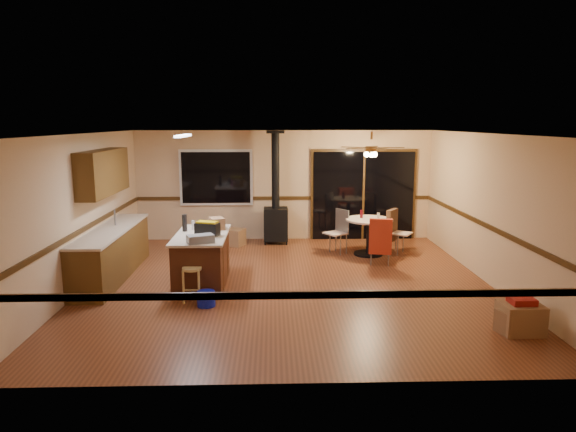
{
  "coord_description": "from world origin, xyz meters",
  "views": [
    {
      "loc": [
        -0.28,
        -8.64,
        2.8
      ],
      "look_at": [
        0.0,
        0.3,
        1.15
      ],
      "focal_mm": 32.0,
      "sensor_mm": 36.0,
      "label": 1
    }
  ],
  "objects_px": {
    "wood_stove": "(276,212)",
    "box_corner_b": "(514,322)",
    "chair_left": "(339,226)",
    "box_corner_a": "(520,318)",
    "bar_stool": "(192,284)",
    "blue_bucket": "(206,299)",
    "toolbox_black": "(207,229)",
    "box_under_window": "(233,237)",
    "toolbox_grey": "(200,239)",
    "dining_table": "(369,230)",
    "kitchen_island": "(202,259)",
    "chair_near": "(381,236)",
    "chair_right": "(393,226)"
  },
  "relations": [
    {
      "from": "dining_table",
      "to": "kitchen_island",
      "type": "bearing_deg",
      "value": -149.48
    },
    {
      "from": "toolbox_grey",
      "to": "box_corner_a",
      "type": "height_order",
      "value": "toolbox_grey"
    },
    {
      "from": "bar_stool",
      "to": "box_corner_a",
      "type": "distance_m",
      "value": 4.79
    },
    {
      "from": "toolbox_grey",
      "to": "box_under_window",
      "type": "distance_m",
      "value": 3.6
    },
    {
      "from": "blue_bucket",
      "to": "chair_left",
      "type": "bearing_deg",
      "value": 52.18
    },
    {
      "from": "dining_table",
      "to": "chair_right",
      "type": "xyz_separation_m",
      "value": [
        0.55,
        0.15,
        0.06
      ]
    },
    {
      "from": "chair_near",
      "to": "wood_stove",
      "type": "bearing_deg",
      "value": 135.35
    },
    {
      "from": "chair_near",
      "to": "chair_right",
      "type": "xyz_separation_m",
      "value": [
        0.49,
        1.03,
        0.0
      ]
    },
    {
      "from": "wood_stove",
      "to": "chair_left",
      "type": "xyz_separation_m",
      "value": [
        1.35,
        -0.96,
        -0.14
      ]
    },
    {
      "from": "toolbox_black",
      "to": "bar_stool",
      "type": "bearing_deg",
      "value": -102.96
    },
    {
      "from": "kitchen_island",
      "to": "box_corner_a",
      "type": "xyz_separation_m",
      "value": [
        4.55,
        -2.22,
        -0.25
      ]
    },
    {
      "from": "wood_stove",
      "to": "box_corner_a",
      "type": "xyz_separation_m",
      "value": [
        3.25,
        -5.27,
        -0.53
      ]
    },
    {
      "from": "chair_left",
      "to": "chair_near",
      "type": "xyz_separation_m",
      "value": [
        0.68,
        -1.04,
        0.01
      ]
    },
    {
      "from": "bar_stool",
      "to": "blue_bucket",
      "type": "xyz_separation_m",
      "value": [
        0.24,
        -0.23,
        -0.16
      ]
    },
    {
      "from": "toolbox_grey",
      "to": "box_corner_b",
      "type": "xyz_separation_m",
      "value": [
        4.37,
        -1.59,
        -0.81
      ]
    },
    {
      "from": "chair_right",
      "to": "box_corner_b",
      "type": "relative_size",
      "value": 1.81
    },
    {
      "from": "toolbox_black",
      "to": "box_under_window",
      "type": "relative_size",
      "value": 0.82
    },
    {
      "from": "toolbox_black",
      "to": "bar_stool",
      "type": "height_order",
      "value": "toolbox_black"
    },
    {
      "from": "toolbox_grey",
      "to": "dining_table",
      "type": "height_order",
      "value": "toolbox_grey"
    },
    {
      "from": "toolbox_black",
      "to": "chair_left",
      "type": "distance_m",
      "value": 3.39
    },
    {
      "from": "chair_near",
      "to": "box_corner_a",
      "type": "bearing_deg",
      "value": -69.47
    },
    {
      "from": "toolbox_black",
      "to": "dining_table",
      "type": "distance_m",
      "value": 3.78
    },
    {
      "from": "toolbox_grey",
      "to": "chair_right",
      "type": "relative_size",
      "value": 0.59
    },
    {
      "from": "chair_left",
      "to": "box_corner_a",
      "type": "bearing_deg",
      "value": -66.21
    },
    {
      "from": "chair_right",
      "to": "box_corner_a",
      "type": "bearing_deg",
      "value": -80.29
    },
    {
      "from": "bar_stool",
      "to": "chair_right",
      "type": "relative_size",
      "value": 0.79
    },
    {
      "from": "toolbox_black",
      "to": "bar_stool",
      "type": "distance_m",
      "value": 1.04
    },
    {
      "from": "wood_stove",
      "to": "chair_left",
      "type": "distance_m",
      "value": 1.67
    },
    {
      "from": "wood_stove",
      "to": "toolbox_black",
      "type": "relative_size",
      "value": 6.41
    },
    {
      "from": "chair_left",
      "to": "box_corner_a",
      "type": "height_order",
      "value": "chair_left"
    },
    {
      "from": "blue_bucket",
      "to": "box_corner_a",
      "type": "relative_size",
      "value": 0.53
    },
    {
      "from": "kitchen_island",
      "to": "wood_stove",
      "type": "bearing_deg",
      "value": 66.91
    },
    {
      "from": "wood_stove",
      "to": "toolbox_black",
      "type": "height_order",
      "value": "wood_stove"
    },
    {
      "from": "blue_bucket",
      "to": "toolbox_grey",
      "type": "bearing_deg",
      "value": 105.52
    },
    {
      "from": "box_under_window",
      "to": "bar_stool",
      "type": "bearing_deg",
      "value": -95.62
    },
    {
      "from": "toolbox_black",
      "to": "dining_table",
      "type": "bearing_deg",
      "value": 33.11
    },
    {
      "from": "kitchen_island",
      "to": "chair_right",
      "type": "bearing_deg",
      "value": 28.57
    },
    {
      "from": "blue_bucket",
      "to": "chair_right",
      "type": "relative_size",
      "value": 0.4
    },
    {
      "from": "wood_stove",
      "to": "box_corner_b",
      "type": "relative_size",
      "value": 6.5
    },
    {
      "from": "box_under_window",
      "to": "box_corner_b",
      "type": "bearing_deg",
      "value": -51.04
    },
    {
      "from": "chair_right",
      "to": "box_corner_b",
      "type": "bearing_deg",
      "value": -81.64
    },
    {
      "from": "kitchen_island",
      "to": "box_corner_a",
      "type": "height_order",
      "value": "kitchen_island"
    },
    {
      "from": "chair_near",
      "to": "box_corner_a",
      "type": "relative_size",
      "value": 1.32
    },
    {
      "from": "wood_stove",
      "to": "box_under_window",
      "type": "relative_size",
      "value": 5.28
    },
    {
      "from": "kitchen_island",
      "to": "chair_left",
      "type": "relative_size",
      "value": 3.0
    },
    {
      "from": "kitchen_island",
      "to": "toolbox_black",
      "type": "distance_m",
      "value": 0.58
    },
    {
      "from": "toolbox_grey",
      "to": "chair_near",
      "type": "xyz_separation_m",
      "value": [
        3.25,
        1.69,
        -0.37
      ]
    },
    {
      "from": "kitchen_island",
      "to": "box_corner_a",
      "type": "distance_m",
      "value": 5.07
    },
    {
      "from": "bar_stool",
      "to": "box_under_window",
      "type": "distance_m",
      "value": 3.74
    },
    {
      "from": "dining_table",
      "to": "box_corner_b",
      "type": "height_order",
      "value": "dining_table"
    }
  ]
}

